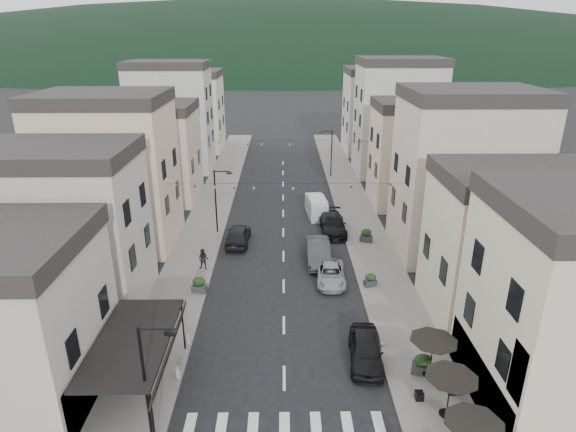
% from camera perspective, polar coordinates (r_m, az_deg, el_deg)
% --- Properties ---
extents(sidewalk_left, '(4.00, 76.00, 0.12)m').
position_cam_1_polar(sidewalk_left, '(50.73, -9.08, 0.74)').
color(sidewalk_left, slate).
rests_on(sidewalk_left, ground).
extents(sidewalk_right, '(4.00, 76.00, 0.12)m').
position_cam_1_polar(sidewalk_right, '(50.74, 7.92, 0.81)').
color(sidewalk_right, slate).
rests_on(sidewalk_right, ground).
extents(hill_backdrop, '(640.00, 360.00, 70.00)m').
position_cam_1_polar(hill_backdrop, '(315.52, -0.68, 17.98)').
color(hill_backdrop, black).
rests_on(hill_backdrop, ground).
extents(boutique_awning, '(3.77, 7.50, 3.28)m').
position_cam_1_polar(boutique_awning, '(25.72, -17.36, -14.04)').
color(boutique_awning, black).
rests_on(boutique_awning, ground).
extents(buildings_row_left, '(10.20, 54.16, 14.00)m').
position_cam_1_polar(buildings_row_left, '(55.91, -15.82, 8.60)').
color(buildings_row_left, '#B8B2A9').
rests_on(buildings_row_left, ground).
extents(buildings_row_right, '(10.20, 54.16, 14.50)m').
position_cam_1_polar(buildings_row_right, '(54.80, 14.91, 8.65)').
color(buildings_row_right, beige).
rests_on(buildings_row_right, ground).
extents(cafe_terrace, '(2.50, 8.10, 2.53)m').
position_cam_1_polar(cafe_terrace, '(24.66, 18.74, -18.14)').
color(cafe_terrace, black).
rests_on(cafe_terrace, ground).
extents(streetlamp_left_near, '(1.70, 0.56, 6.00)m').
position_cam_1_polar(streetlamp_left_near, '(22.69, -16.03, -17.36)').
color(streetlamp_left_near, black).
rests_on(streetlamp_left_near, ground).
extents(streetlamp_left_far, '(1.70, 0.56, 6.00)m').
position_cam_1_polar(streetlamp_left_far, '(43.69, -8.24, 2.48)').
color(streetlamp_left_far, black).
rests_on(streetlamp_left_far, ground).
extents(streetlamp_right_far, '(1.70, 0.56, 6.00)m').
position_cam_1_polar(streetlamp_right_far, '(60.92, 4.92, 7.96)').
color(streetlamp_right_far, black).
rests_on(streetlamp_right_far, ground).
extents(bollards, '(11.66, 10.26, 0.60)m').
position_cam_1_polar(bollards, '(26.73, -0.45, -18.64)').
color(bollards, gray).
rests_on(bollards, ground).
extents(bunting_near, '(19.00, 0.28, 0.62)m').
position_cam_1_polar(bunting_near, '(38.89, -0.58, 3.38)').
color(bunting_near, black).
rests_on(bunting_near, ground).
extents(bunting_far, '(19.00, 0.28, 0.62)m').
position_cam_1_polar(bunting_far, '(54.35, -0.61, 8.54)').
color(bunting_far, black).
rests_on(bunting_far, ground).
extents(parked_car_a, '(2.22, 4.69, 1.55)m').
position_cam_1_polar(parked_car_a, '(28.37, 9.21, -15.36)').
color(parked_car_a, black).
rests_on(parked_car_a, ground).
extents(parked_car_b, '(1.83, 5.22, 1.72)m').
position_cam_1_polar(parked_car_b, '(38.90, 3.60, -4.26)').
color(parked_car_b, '#313133').
rests_on(parked_car_b, ground).
extents(parked_car_c, '(2.31, 4.64, 1.26)m').
position_cam_1_polar(parked_car_c, '(36.08, 5.09, -6.86)').
color(parked_car_c, '#93969B').
rests_on(parked_car_c, ground).
extents(parked_car_d, '(2.25, 5.49, 1.59)m').
position_cam_1_polar(parked_car_d, '(44.62, 5.36, -0.96)').
color(parked_car_d, black).
rests_on(parked_car_d, ground).
extents(parked_car_e, '(2.11, 4.86, 1.63)m').
position_cam_1_polar(parked_car_e, '(42.28, -5.93, -2.25)').
color(parked_car_e, black).
rests_on(parked_car_e, ground).
extents(delivery_van, '(2.11, 4.40, 2.04)m').
position_cam_1_polar(delivery_van, '(48.33, 3.38, 1.12)').
color(delivery_van, '#BCBCBE').
rests_on(delivery_van, ground).
extents(pedestrian_a, '(0.67, 0.47, 1.73)m').
position_cam_1_polar(pedestrian_a, '(31.26, -15.37, -11.64)').
color(pedestrian_a, black).
rests_on(pedestrian_a, sidewalk_left).
extents(pedestrian_b, '(0.92, 0.77, 1.69)m').
position_cam_1_polar(pedestrian_b, '(37.92, -10.00, -5.08)').
color(pedestrian_b, black).
rests_on(pedestrian_b, sidewalk_left).
extents(planter_la, '(1.14, 0.87, 1.14)m').
position_cam_1_polar(planter_la, '(28.03, -17.34, -16.94)').
color(planter_la, '#313134').
rests_on(planter_la, sidewalk_left).
extents(planter_lb, '(1.13, 0.75, 1.17)m').
position_cam_1_polar(planter_lb, '(34.98, -10.49, -8.01)').
color(planter_lb, '#323235').
rests_on(planter_lb, sidewalk_left).
extents(planter_ra, '(1.21, 0.89, 1.22)m').
position_cam_1_polar(planter_ra, '(28.09, 15.63, -16.55)').
color(planter_ra, '#303033').
rests_on(planter_ra, sidewalk_right).
extents(planter_rb, '(1.01, 0.76, 1.01)m').
position_cam_1_polar(planter_rb, '(35.72, 9.75, -7.45)').
color(planter_rb, '#2C2C2E').
rests_on(planter_rb, sidewalk_right).
extents(planter_rc, '(1.20, 0.90, 1.19)m').
position_cam_1_polar(planter_rc, '(42.84, 9.26, -2.27)').
color(planter_rc, '#303032').
rests_on(planter_rc, sidewalk_right).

